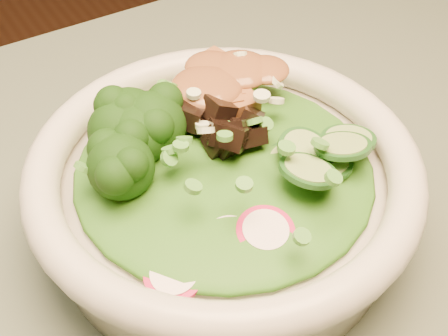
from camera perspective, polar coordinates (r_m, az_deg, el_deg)
salad_bowl at (r=0.44m, az=0.00°, el=-1.88°), size 0.27×0.27×0.07m
lettuce_bed at (r=0.42m, az=0.00°, el=0.10°), size 0.20×0.20×0.02m
broccoli_florets at (r=0.41m, az=-8.73°, el=1.25°), size 0.10×0.09×0.04m
radish_slices at (r=0.37m, az=0.84°, el=-6.55°), size 0.12×0.08×0.02m
cucumber_slices at (r=0.42m, az=8.96°, el=1.39°), size 0.09×0.09×0.04m
mushroom_heap at (r=0.42m, az=-0.06°, el=2.63°), size 0.09×0.09×0.04m
tofu_cubes at (r=0.46m, az=-0.09°, el=6.64°), size 0.11×0.09×0.04m
peanut_sauce at (r=0.45m, az=-0.09°, el=7.95°), size 0.07×0.06×0.02m
scallion_garnish at (r=0.40m, az=0.00°, el=2.55°), size 0.19×0.19×0.02m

